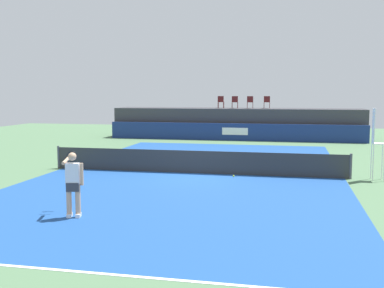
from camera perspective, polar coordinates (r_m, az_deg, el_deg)
The scene contains 15 objects.
ground_plane at distance 22.35m, azimuth 1.92°, elevation -2.30°, with size 48.00×48.00×0.00m, color #4C704C.
court_inner at distance 19.44m, azimuth 0.37°, elevation -3.60°, with size 12.00×22.00×0.00m, color #1C478C.
line_near_baseline at distance 9.33m, azimuth -13.78°, elevation -14.97°, with size 12.00×0.10×0.00m, color white.
sponsor_wall at distance 32.60m, azimuth 5.15°, elevation 1.48°, with size 18.00×0.22×1.20m.
spectator_platform at distance 34.34m, azimuth 5.52°, elevation 2.56°, with size 18.00×2.80×2.20m, color #38383D.
spectator_chair_far_left at distance 34.55m, azimuth 3.56°, elevation 5.24°, with size 0.45×0.45×0.89m.
spectator_chair_left at distance 34.06m, azimuth 5.29°, elevation 5.21°, with size 0.47×0.47×0.89m.
spectator_chair_center at distance 34.06m, azimuth 7.15°, elevation 5.19°, with size 0.47×0.47×0.89m.
spectator_chair_right at distance 34.30m, azimuth 9.19°, elevation 5.17°, with size 0.46×0.46×0.89m.
umpire_chair at distance 19.11m, azimuth 21.63°, elevation 0.57°, with size 0.45×0.45×2.76m.
tennis_net at distance 19.36m, azimuth 0.37°, elevation -2.23°, with size 12.40×0.02×0.95m, color #2D2D2D.
net_post_near at distance 21.47m, azimuth -16.07°, elevation -1.56°, with size 0.10×0.10×1.00m, color #4C4C51.
net_post_far at distance 19.12m, azimuth 18.91°, elevation -2.61°, with size 0.10×0.10×1.00m, color #4C4C51.
tennis_player at distance 12.96m, azimuth -14.40°, elevation -4.55°, with size 0.89×1.11×1.77m.
tennis_ball at distance 18.66m, azimuth 5.12°, elevation -3.94°, with size 0.07×0.07×0.07m, color #D8EA33.
Camera 1 is at (3.85, -18.75, 3.37)m, focal length 43.43 mm.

